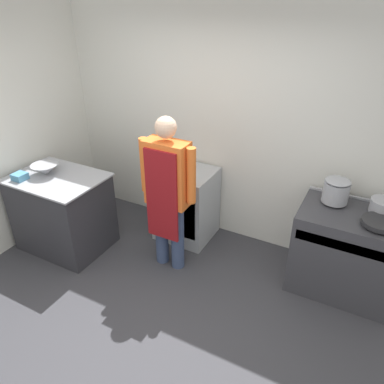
# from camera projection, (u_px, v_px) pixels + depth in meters

# --- Properties ---
(ground_plane) EXTENTS (14.00, 14.00, 0.00)m
(ground_plane) POSITION_uv_depth(u_px,v_px,m) (141.00, 327.00, 3.41)
(ground_plane) COLOR #38383D
(wall_back) EXTENTS (8.00, 0.05, 2.70)m
(wall_back) POSITION_uv_depth(u_px,v_px,m) (227.00, 127.00, 4.16)
(wall_back) COLOR silver
(wall_back) RESTS_ON ground_plane
(wall_left) EXTENTS (0.05, 8.00, 2.70)m
(wall_left) POSITION_uv_depth(u_px,v_px,m) (36.00, 120.00, 4.38)
(wall_left) COLOR silver
(wall_left) RESTS_ON ground_plane
(prep_counter) EXTENTS (1.01, 0.76, 0.90)m
(prep_counter) POSITION_uv_depth(u_px,v_px,m) (63.00, 212.00, 4.30)
(prep_counter) COLOR #2D2D33
(prep_counter) RESTS_ON ground_plane
(stove) EXTENTS (0.99, 0.67, 0.90)m
(stove) POSITION_uv_depth(u_px,v_px,m) (347.00, 252.00, 3.67)
(stove) COLOR #38383D
(stove) RESTS_ON ground_plane
(fridge_unit) EXTENTS (0.64, 0.58, 0.87)m
(fridge_unit) POSITION_uv_depth(u_px,v_px,m) (186.00, 204.00, 4.48)
(fridge_unit) COLOR #A8ADB2
(fridge_unit) RESTS_ON ground_plane
(person_cook) EXTENTS (0.62, 0.24, 1.69)m
(person_cook) POSITION_uv_depth(u_px,v_px,m) (167.00, 188.00, 3.74)
(person_cook) COLOR #38476B
(person_cook) RESTS_ON ground_plane
(mixing_bowl) EXTENTS (0.29, 0.29, 0.12)m
(mixing_bowl) POSITION_uv_depth(u_px,v_px,m) (45.00, 170.00, 4.11)
(mixing_bowl) COLOR #9EA0A8
(mixing_bowl) RESTS_ON prep_counter
(small_bowl) EXTENTS (0.19, 0.19, 0.08)m
(small_bowl) POSITION_uv_depth(u_px,v_px,m) (51.00, 166.00, 4.23)
(small_bowl) COLOR #9EA0A8
(small_bowl) RESTS_ON prep_counter
(plastic_tub) EXTENTS (0.14, 0.14, 0.07)m
(plastic_tub) POSITION_uv_depth(u_px,v_px,m) (20.00, 177.00, 4.01)
(plastic_tub) COLOR teal
(plastic_tub) RESTS_ON prep_counter
(stock_pot) EXTENTS (0.24, 0.24, 0.24)m
(stock_pot) POSITION_uv_depth(u_px,v_px,m) (336.00, 190.00, 3.57)
(stock_pot) COLOR #9EA0A8
(stock_pot) RESTS_ON stove
(saute_pan) EXTENTS (0.31, 0.31, 0.04)m
(saute_pan) POSITION_uv_depth(u_px,v_px,m) (380.00, 223.00, 3.26)
(saute_pan) COLOR #262628
(saute_pan) RESTS_ON stove
(sauce_pot) EXTENTS (0.23, 0.23, 0.13)m
(sauce_pot) POSITION_uv_depth(u_px,v_px,m) (383.00, 206.00, 3.42)
(sauce_pot) COLOR #9EA0A8
(sauce_pot) RESTS_ON stove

